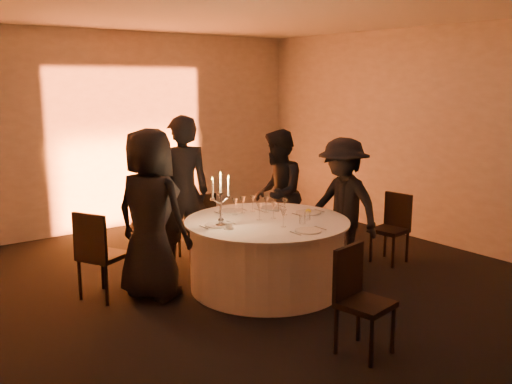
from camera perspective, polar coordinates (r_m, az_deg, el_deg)
floor at (r=6.45m, az=1.08°, el=-9.47°), size 7.00×7.00×0.00m
ceiling at (r=6.08m, az=1.19°, el=18.03°), size 7.00×7.00×0.00m
wall_back at (r=9.08m, az=-12.68°, el=6.03°), size 7.00×0.00×7.00m
wall_right at (r=8.27m, az=17.80°, el=5.28°), size 0.00×7.00×7.00m
uplighter_fixture at (r=9.06m, az=-11.50°, el=-3.26°), size 0.25×0.12×0.10m
banquet_table at (r=6.33m, az=1.10°, el=-6.21°), size 1.80×1.80×0.77m
chair_left at (r=6.15m, az=-15.54°, el=-5.67°), size 0.56×0.56×0.95m
chair_back_left at (r=7.28m, az=-5.74°, el=-3.09°), size 0.40×0.40×0.87m
chair_back_right at (r=7.83m, az=1.65°, el=-1.70°), size 0.58×0.58×0.94m
chair_right at (r=7.40m, az=13.54°, el=-3.13°), size 0.43×0.43×0.87m
chair_front at (r=4.93m, az=10.17°, el=-9.99°), size 0.46×0.46×0.91m
guest_left at (r=6.02m, az=-10.51°, el=-2.23°), size 0.88×1.03×1.80m
guest_back_left at (r=6.93m, az=-7.40°, el=-0.06°), size 0.79×0.64×1.87m
guest_back_right at (r=7.35m, az=2.16°, el=-0.18°), size 1.01×1.01×1.65m
guest_right at (r=6.88m, az=8.66°, el=-1.29°), size 0.66×1.07×1.61m
plate_left at (r=6.00m, az=-3.87°, el=-3.30°), size 0.36×0.27×0.01m
plate_back_left at (r=6.61m, az=-2.55°, el=-1.92°), size 0.35×0.27×0.01m
plate_back_right at (r=6.76m, az=1.42°, el=-1.62°), size 0.35×0.27×0.01m
plate_right at (r=6.56m, az=5.24°, el=-1.98°), size 0.36×0.29×0.08m
plate_front at (r=5.78m, az=5.23°, el=-3.88°), size 0.36×0.27×0.01m
coffee_cup at (r=5.86m, az=-2.73°, el=-3.42°), size 0.11×0.11×0.07m
candelabra at (r=5.92m, az=-3.54°, el=-1.54°), size 0.24×0.12×0.58m
wine_glass_a at (r=6.43m, az=-2.11°, el=-1.11°), size 0.07×0.07×0.19m
wine_glass_b at (r=6.54m, az=1.02°, el=-0.89°), size 0.07×0.07×0.19m
wine_glass_c at (r=6.18m, az=0.34°, el=-1.59°), size 0.07×0.07×0.19m
wine_glass_d at (r=5.89m, az=2.76°, el=-2.24°), size 0.07×0.07×0.19m
wine_glass_e at (r=6.51m, az=-1.35°, el=-0.94°), size 0.07×0.07×0.19m
wine_glass_f at (r=6.25m, az=1.77°, el=-1.46°), size 0.07×0.07×0.19m
wine_glass_g at (r=6.42m, az=2.89°, el=-1.13°), size 0.07×0.07×0.19m
wine_glass_h at (r=6.59m, az=-0.33°, el=-0.80°), size 0.07×0.07×0.19m
tumbler_a at (r=6.06m, az=4.66°, el=-2.80°), size 0.07×0.07×0.09m
tumbler_b at (r=6.62m, az=2.03°, el=-1.56°), size 0.07×0.07×0.09m
tumbler_c at (r=6.24m, az=5.16°, el=-2.39°), size 0.07×0.07×0.09m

